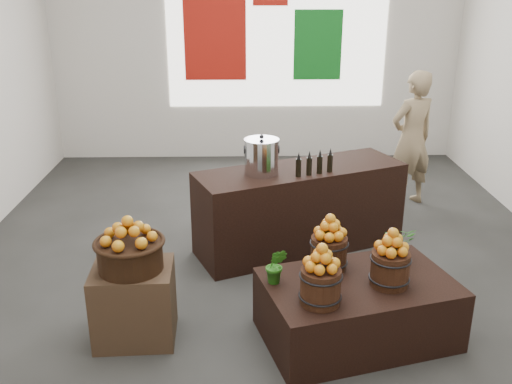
{
  "coord_description": "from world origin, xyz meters",
  "views": [
    {
      "loc": [
        -0.21,
        -5.06,
        2.63
      ],
      "look_at": [
        -0.1,
        -0.4,
        0.87
      ],
      "focal_mm": 40.0,
      "sensor_mm": 36.0,
      "label": 1
    }
  ],
  "objects_px": {
    "wicker_basket": "(130,255)",
    "stock_pot_left": "(262,158)",
    "display_table": "(357,309)",
    "crate": "(134,303)",
    "counter": "(300,208)",
    "shopper": "(412,139)"
  },
  "relations": [
    {
      "from": "wicker_basket",
      "to": "stock_pot_left",
      "type": "relative_size",
      "value": 1.47
    },
    {
      "from": "wicker_basket",
      "to": "display_table",
      "type": "distance_m",
      "value": 1.77
    },
    {
      "from": "crate",
      "to": "display_table",
      "type": "relative_size",
      "value": 0.42
    },
    {
      "from": "display_table",
      "to": "stock_pot_left",
      "type": "bearing_deg",
      "value": 100.48
    },
    {
      "from": "stock_pot_left",
      "to": "display_table",
      "type": "bearing_deg",
      "value": -64.13
    },
    {
      "from": "crate",
      "to": "display_table",
      "type": "distance_m",
      "value": 1.71
    },
    {
      "from": "counter",
      "to": "shopper",
      "type": "xyz_separation_m",
      "value": [
        1.44,
        1.2,
        0.39
      ]
    },
    {
      "from": "crate",
      "to": "stock_pot_left",
      "type": "xyz_separation_m",
      "value": [
        1.01,
        1.39,
        0.72
      ]
    },
    {
      "from": "display_table",
      "to": "counter",
      "type": "bearing_deg",
      "value": 85.07
    },
    {
      "from": "wicker_basket",
      "to": "counter",
      "type": "distance_m",
      "value": 2.12
    },
    {
      "from": "counter",
      "to": "shopper",
      "type": "bearing_deg",
      "value": 17.01
    },
    {
      "from": "wicker_basket",
      "to": "shopper",
      "type": "relative_size",
      "value": 0.29
    },
    {
      "from": "display_table",
      "to": "shopper",
      "type": "relative_size",
      "value": 0.86
    },
    {
      "from": "stock_pot_left",
      "to": "shopper",
      "type": "distance_m",
      "value": 2.3
    },
    {
      "from": "counter",
      "to": "display_table",
      "type": "bearing_deg",
      "value": -102.23
    },
    {
      "from": "wicker_basket",
      "to": "counter",
      "type": "relative_size",
      "value": 0.23
    },
    {
      "from": "shopper",
      "to": "display_table",
      "type": "bearing_deg",
      "value": 44.04
    },
    {
      "from": "crate",
      "to": "display_table",
      "type": "xyz_separation_m",
      "value": [
        1.7,
        -0.04,
        -0.05
      ]
    },
    {
      "from": "crate",
      "to": "wicker_basket",
      "type": "distance_m",
      "value": 0.41
    },
    {
      "from": "wicker_basket",
      "to": "counter",
      "type": "xyz_separation_m",
      "value": [
        1.41,
        1.55,
        -0.28
      ]
    },
    {
      "from": "crate",
      "to": "stock_pot_left",
      "type": "distance_m",
      "value": 1.87
    },
    {
      "from": "wicker_basket",
      "to": "stock_pot_left",
      "type": "xyz_separation_m",
      "value": [
        1.01,
        1.39,
        0.32
      ]
    }
  ]
}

